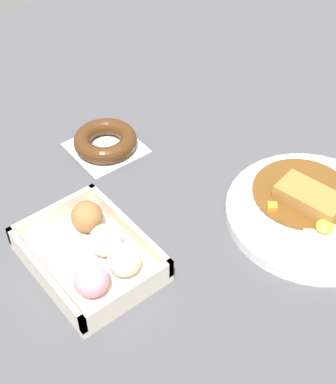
{
  "coord_description": "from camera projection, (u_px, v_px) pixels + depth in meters",
  "views": [
    {
      "loc": [
        -0.45,
        0.4,
        0.63
      ],
      "look_at": [
        0.03,
        0.01,
        0.03
      ],
      "focal_mm": 52.06,
      "sensor_mm": 36.0,
      "label": 1
    }
  ],
  "objects": [
    {
      "name": "ground_plane",
      "position": [
        187.0,
        212.0,
        0.87
      ],
      "size": [
        1.6,
        1.6,
        0.0
      ],
      "primitive_type": "plane",
      "color": "#4C4C51"
    },
    {
      "name": "curry_plate",
      "position": [
        313.0,
        211.0,
        0.85
      ],
      "size": [
        0.27,
        0.27,
        0.07
      ],
      "color": "white",
      "rests_on": "ground_plane"
    },
    {
      "name": "donut_box",
      "position": [
        95.0,
        254.0,
        0.78
      ],
      "size": [
        0.2,
        0.15,
        0.06
      ],
      "color": "beige",
      "rests_on": "ground_plane"
    },
    {
      "name": "chocolate_ring_donut",
      "position": [
        105.0,
        141.0,
        0.97
      ],
      "size": [
        0.12,
        0.12,
        0.03
      ],
      "color": "white",
      "rests_on": "ground_plane"
    }
  ]
}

